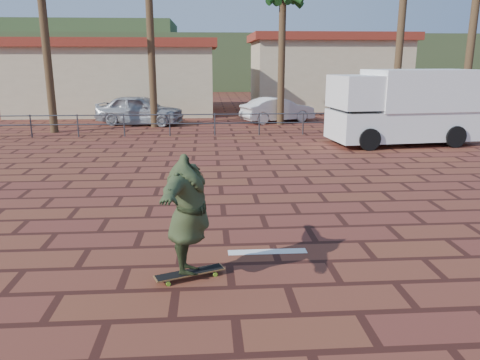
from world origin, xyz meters
name	(u,v)px	position (x,y,z in m)	size (l,w,h in m)	color
ground	(225,229)	(0.00, 0.00, 0.00)	(120.00, 120.00, 0.00)	#5E281F
paint_stripe	(267,252)	(0.70, -1.20, 0.00)	(1.40, 0.22, 0.01)	white
guardrail	(215,120)	(0.00, 12.00, 0.68)	(24.06, 0.06, 1.00)	#47494F
building_west	(117,76)	(-6.00, 22.00, 2.28)	(12.60, 7.60, 4.50)	beige
building_east	(326,71)	(8.00, 24.00, 2.54)	(10.60, 6.60, 5.00)	beige
hill_front	(209,62)	(0.00, 50.00, 3.00)	(70.00, 18.00, 6.00)	#384C28
hill_back	(40,54)	(-22.00, 56.00, 4.00)	(35.00, 14.00, 8.00)	#384C28
longboard	(190,273)	(-0.64, -2.14, 0.09)	(1.12, 0.62, 0.11)	olive
skateboarder	(188,215)	(-0.64, -2.14, 1.05)	(2.31, 0.63, 1.88)	#303C20
campervan	(404,105)	(7.50, 9.39, 1.54)	(5.88, 3.01, 2.93)	white
car_silver	(140,110)	(-3.84, 16.00, 0.77)	(1.82, 4.52, 1.54)	#A1A5A8
car_white	(278,110)	(3.50, 16.50, 0.66)	(1.40, 4.02, 1.32)	silver
street_sign	(468,105)	(10.51, 10.00, 1.47)	(0.43, 0.10, 2.11)	gray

